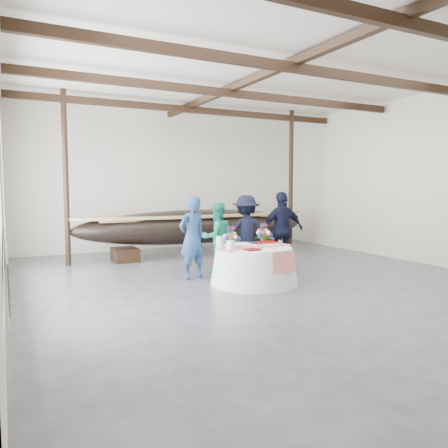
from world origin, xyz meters
name	(u,v)px	position (x,y,z in m)	size (l,w,h in m)	color
floor	(265,282)	(0.00, 0.00, 0.00)	(10.00, 12.00, 0.01)	#3D3D42
wall_back	(169,180)	(0.00, 6.00, 2.25)	(10.00, 0.02, 4.50)	silver
wall_right	(428,179)	(5.00, 0.00, 2.25)	(0.02, 12.00, 4.50)	silver
ceiling	(267,67)	(0.00, 0.00, 4.50)	(10.00, 12.00, 0.01)	white
pavilion_structure	(249,98)	(0.00, 0.71, 4.00)	(9.80, 11.76, 4.50)	black
open_bay	(3,199)	(-4.95, 1.00, 1.83)	(0.03, 7.00, 3.20)	silver
longboat_display	(198,226)	(0.17, 4.00, 0.87)	(7.30, 1.46, 1.37)	black
banquet_table	(254,265)	(-0.29, -0.01, 0.40)	(1.84, 1.84, 0.79)	white
tabletop_items	(249,239)	(-0.35, 0.12, 0.94)	(1.76, 1.02, 0.40)	red
guest_woman_blue	(192,238)	(-1.24, 1.08, 0.92)	(0.67, 0.44, 1.84)	navy
guest_woman_teal	(217,237)	(-0.43, 1.49, 0.84)	(0.81, 0.63, 1.67)	#1C9473
guest_man_left	(246,233)	(0.34, 1.42, 0.92)	(1.19, 0.68, 1.84)	black
guest_man_right	(282,230)	(1.25, 1.18, 0.96)	(1.13, 0.47, 1.93)	black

